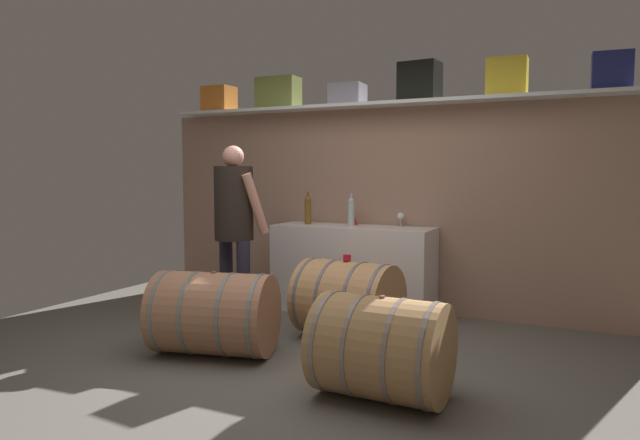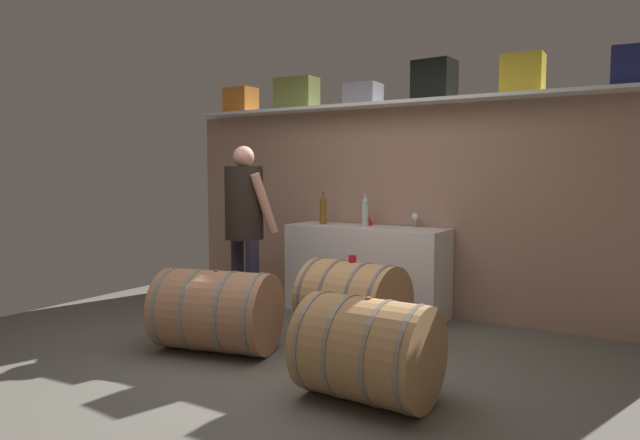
{
  "view_description": "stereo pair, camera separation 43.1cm",
  "coord_description": "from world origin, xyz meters",
  "px_view_note": "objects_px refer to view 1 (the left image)",
  "views": [
    {
      "loc": [
        1.94,
        -3.44,
        1.4
      ],
      "look_at": [
        0.05,
        0.42,
        1.03
      ],
      "focal_mm": 32.4,
      "sensor_mm": 36.0,
      "label": 1
    },
    {
      "loc": [
        2.32,
        -3.24,
        1.4
      ],
      "look_at": [
        0.05,
        0.42,
        1.03
      ],
      "focal_mm": 32.4,
      "sensor_mm": 36.0,
      "label": 2
    }
  ],
  "objects_px": {
    "toolcase_orange": "(219,99)",
    "toolcase_black": "(420,82)",
    "toolcase_olive": "(278,93)",
    "toolcase_grey": "(348,94)",
    "toolcase_yellow": "(507,77)",
    "toolcase_navy": "(612,71)",
    "wine_bottle_clear": "(351,211)",
    "wine_barrel_flank": "(214,313)",
    "work_cabinet": "(353,269)",
    "winemaker_pouring": "(235,217)",
    "red_funnel": "(353,218)",
    "wine_glass": "(401,216)",
    "wine_barrel_far": "(382,348)",
    "wine_bottle_amber": "(308,210)",
    "wine_barrel_near": "(348,300)",
    "tasting_cup": "(347,258)"
  },
  "relations": [
    {
      "from": "toolcase_olive",
      "to": "wine_barrel_near",
      "type": "height_order",
      "value": "toolcase_olive"
    },
    {
      "from": "wine_barrel_far",
      "to": "wine_glass",
      "type": "bearing_deg",
      "value": 106.68
    },
    {
      "from": "toolcase_orange",
      "to": "toolcase_black",
      "type": "distance_m",
      "value": 2.3
    },
    {
      "from": "toolcase_yellow",
      "to": "wine_bottle_clear",
      "type": "bearing_deg",
      "value": -175.81
    },
    {
      "from": "toolcase_black",
      "to": "wine_bottle_amber",
      "type": "distance_m",
      "value": 1.66
    },
    {
      "from": "winemaker_pouring",
      "to": "tasting_cup",
      "type": "bearing_deg",
      "value": 30.96
    },
    {
      "from": "toolcase_grey",
      "to": "winemaker_pouring",
      "type": "distance_m",
      "value": 1.73
    },
    {
      "from": "toolcase_orange",
      "to": "wine_bottle_clear",
      "type": "height_order",
      "value": "toolcase_orange"
    },
    {
      "from": "wine_bottle_amber",
      "to": "red_funnel",
      "type": "relative_size",
      "value": 2.58
    },
    {
      "from": "winemaker_pouring",
      "to": "red_funnel",
      "type": "bearing_deg",
      "value": 82.88
    },
    {
      "from": "work_cabinet",
      "to": "tasting_cup",
      "type": "xyz_separation_m",
      "value": [
        0.3,
        -0.83,
        0.25
      ]
    },
    {
      "from": "toolcase_olive",
      "to": "toolcase_grey",
      "type": "height_order",
      "value": "toolcase_olive"
    },
    {
      "from": "work_cabinet",
      "to": "tasting_cup",
      "type": "distance_m",
      "value": 0.92
    },
    {
      "from": "toolcase_navy",
      "to": "wine_barrel_far",
      "type": "xyz_separation_m",
      "value": [
        -1.22,
        -2.1,
        -1.89
      ]
    },
    {
      "from": "wine_barrel_far",
      "to": "tasting_cup",
      "type": "relative_size",
      "value": 12.03
    },
    {
      "from": "wine_bottle_clear",
      "to": "tasting_cup",
      "type": "xyz_separation_m",
      "value": [
        0.33,
        -0.86,
        -0.32
      ]
    },
    {
      "from": "toolcase_grey",
      "to": "toolcase_black",
      "type": "height_order",
      "value": "toolcase_black"
    },
    {
      "from": "toolcase_black",
      "to": "wine_barrel_flank",
      "type": "bearing_deg",
      "value": -114.94
    },
    {
      "from": "work_cabinet",
      "to": "wine_barrel_far",
      "type": "relative_size",
      "value": 1.98
    },
    {
      "from": "wine_bottle_clear",
      "to": "wine_barrel_flank",
      "type": "relative_size",
      "value": 0.32
    },
    {
      "from": "toolcase_grey",
      "to": "wine_barrel_far",
      "type": "distance_m",
      "value": 3.02
    },
    {
      "from": "toolcase_yellow",
      "to": "wine_barrel_far",
      "type": "bearing_deg",
      "value": -102.15
    },
    {
      "from": "wine_glass",
      "to": "wine_barrel_near",
      "type": "relative_size",
      "value": 0.16
    },
    {
      "from": "work_cabinet",
      "to": "wine_bottle_amber",
      "type": "bearing_deg",
      "value": -179.56
    },
    {
      "from": "toolcase_orange",
      "to": "winemaker_pouring",
      "type": "height_order",
      "value": "toolcase_orange"
    },
    {
      "from": "toolcase_olive",
      "to": "wine_barrel_far",
      "type": "distance_m",
      "value": 3.43
    },
    {
      "from": "winemaker_pouring",
      "to": "wine_barrel_flank",
      "type": "bearing_deg",
      "value": -43.62
    },
    {
      "from": "toolcase_yellow",
      "to": "toolcase_navy",
      "type": "distance_m",
      "value": 0.83
    },
    {
      "from": "winemaker_pouring",
      "to": "wine_glass",
      "type": "bearing_deg",
      "value": 68.81
    },
    {
      "from": "wine_bottle_amber",
      "to": "toolcase_black",
      "type": "bearing_deg",
      "value": 9.07
    },
    {
      "from": "toolcase_navy",
      "to": "work_cabinet",
      "type": "bearing_deg",
      "value": -179.69
    },
    {
      "from": "work_cabinet",
      "to": "wine_glass",
      "type": "xyz_separation_m",
      "value": [
        0.43,
        0.19,
        0.53
      ]
    },
    {
      "from": "toolcase_orange",
      "to": "toolcase_black",
      "type": "bearing_deg",
      "value": 0.11
    },
    {
      "from": "toolcase_yellow",
      "to": "toolcase_orange",
      "type": "bearing_deg",
      "value": 178.37
    },
    {
      "from": "toolcase_grey",
      "to": "wine_bottle_amber",
      "type": "bearing_deg",
      "value": -157.88
    },
    {
      "from": "toolcase_black",
      "to": "tasting_cup",
      "type": "bearing_deg",
      "value": -102.37
    },
    {
      "from": "toolcase_yellow",
      "to": "wine_barrel_flank",
      "type": "bearing_deg",
      "value": -136.44
    },
    {
      "from": "wine_barrel_near",
      "to": "toolcase_olive",
      "type": "bearing_deg",
      "value": 146.7
    },
    {
      "from": "toolcase_navy",
      "to": "wine_barrel_flank",
      "type": "relative_size",
      "value": 0.31
    },
    {
      "from": "toolcase_grey",
      "to": "toolcase_yellow",
      "type": "height_order",
      "value": "toolcase_yellow"
    },
    {
      "from": "wine_glass",
      "to": "toolcase_grey",
      "type": "bearing_deg",
      "value": -178.06
    },
    {
      "from": "wine_bottle_amber",
      "to": "wine_barrel_near",
      "type": "height_order",
      "value": "wine_bottle_amber"
    },
    {
      "from": "wine_barrel_far",
      "to": "wine_barrel_flank",
      "type": "distance_m",
      "value": 1.47
    },
    {
      "from": "tasting_cup",
      "to": "work_cabinet",
      "type": "bearing_deg",
      "value": 109.71
    },
    {
      "from": "toolcase_black",
      "to": "work_cabinet",
      "type": "distance_m",
      "value": 1.91
    },
    {
      "from": "toolcase_orange",
      "to": "toolcase_navy",
      "type": "bearing_deg",
      "value": 0.11
    },
    {
      "from": "toolcase_olive",
      "to": "wine_glass",
      "type": "relative_size",
      "value": 3.18
    },
    {
      "from": "red_funnel",
      "to": "toolcase_navy",
      "type": "bearing_deg",
      "value": 0.58
    },
    {
      "from": "toolcase_olive",
      "to": "wine_bottle_clear",
      "type": "bearing_deg",
      "value": -11.8
    },
    {
      "from": "toolcase_black",
      "to": "winemaker_pouring",
      "type": "distance_m",
      "value": 2.14
    }
  ]
}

